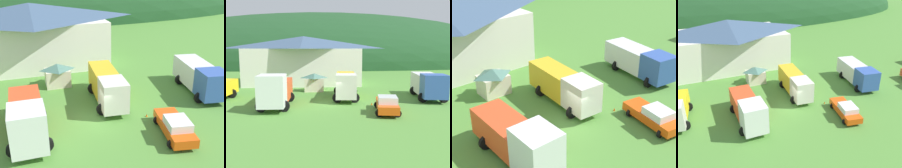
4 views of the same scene
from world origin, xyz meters
TOP-DOWN VIEW (x-y plane):
  - ground_plane at (0.00, 0.00)m, footprint 200.00×200.00m
  - forested_hill_backdrop at (0.00, 70.10)m, footprint 153.15×60.00m
  - depot_building at (-3.84, 17.88)m, footprint 20.02×11.84m
  - play_shed_cream at (-1.88, 8.90)m, footprint 2.84×2.32m
  - heavy_rig_white at (-5.56, -1.12)m, footprint 3.27×8.07m
  - heavy_rig_striped at (2.04, 3.10)m, footprint 3.40×8.28m
  - box_truck_blue at (11.95, 2.55)m, footprint 4.07×8.47m
  - service_pickup_orange at (5.27, -4.23)m, footprint 2.86×5.45m
  - traffic_cone_near_pickup at (4.48, -0.77)m, footprint 0.36×0.36m
  - traffic_cone_mid_row at (-6.03, 3.72)m, footprint 0.36×0.36m

SIDE VIEW (x-z plane):
  - ground_plane at x=0.00m, z-range 0.00..0.00m
  - forested_hill_backdrop at x=0.00m, z-range -18.36..18.36m
  - traffic_cone_near_pickup at x=4.48m, z-range -0.29..0.29m
  - traffic_cone_mid_row at x=-6.03m, z-range -0.29..0.29m
  - service_pickup_orange at x=5.27m, z-range 0.00..1.66m
  - play_shed_cream at x=-1.88m, z-range 0.04..2.57m
  - box_truck_blue at x=11.95m, z-range 0.18..3.35m
  - heavy_rig_striped at x=2.04m, z-range 0.19..3.38m
  - heavy_rig_white at x=-5.56m, z-range 0.02..3.59m
  - depot_building at x=-3.84m, z-range 0.12..8.16m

